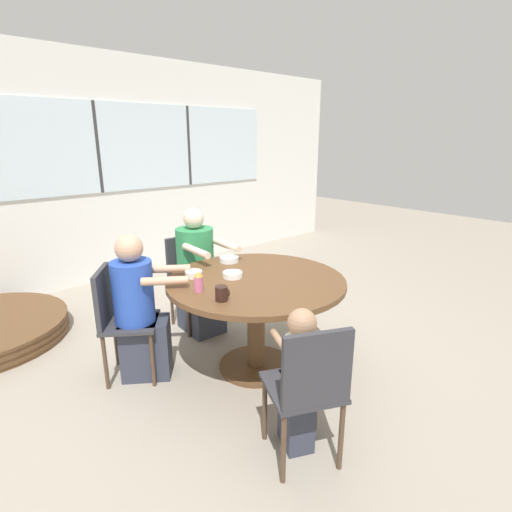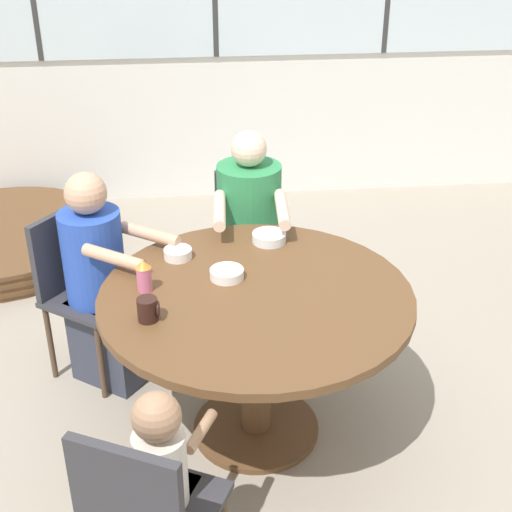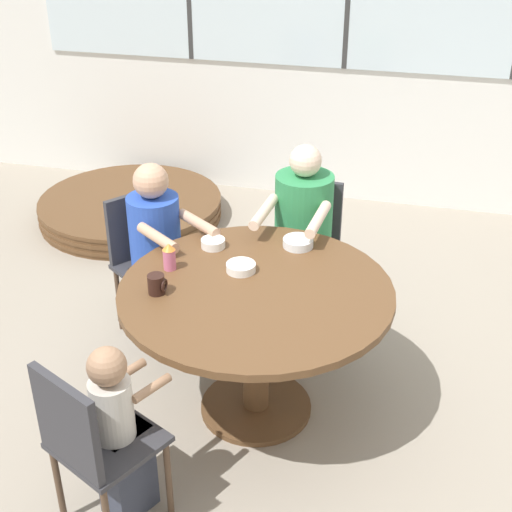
# 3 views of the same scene
# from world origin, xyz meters

# --- Properties ---
(ground_plane) EXTENTS (16.00, 16.00, 0.00)m
(ground_plane) POSITION_xyz_m (0.00, 0.00, 0.00)
(ground_plane) COLOR gray
(wall_back_with_windows) EXTENTS (8.40, 0.08, 2.80)m
(wall_back_with_windows) POSITION_xyz_m (0.00, 2.91, 1.42)
(wall_back_with_windows) COLOR silver
(wall_back_with_windows) RESTS_ON ground_plane
(dining_table) EXTENTS (1.37, 1.37, 0.77)m
(dining_table) POSITION_xyz_m (0.00, 0.00, 0.62)
(dining_table) COLOR brown
(dining_table) RESTS_ON ground_plane
(chair_for_woman_green_shirt) EXTENTS (0.43, 0.43, 0.89)m
(chair_for_woman_green_shirt) POSITION_xyz_m (0.07, 1.05, 0.53)
(chair_for_woman_green_shirt) COLOR #333338
(chair_for_woman_green_shirt) RESTS_ON ground_plane
(chair_for_man_blue_shirt) EXTENTS (0.56, 0.56, 0.89)m
(chair_for_man_blue_shirt) POSITION_xyz_m (-0.86, 0.62, 0.53)
(chair_for_man_blue_shirt) COLOR #333338
(chair_for_man_blue_shirt) RESTS_ON ground_plane
(person_woman_green_shirt) EXTENTS (0.40, 0.68, 1.19)m
(person_woman_green_shirt) POSITION_xyz_m (0.06, 0.89, 0.53)
(person_woman_green_shirt) COLOR #333847
(person_woman_green_shirt) RESTS_ON ground_plane
(person_man_blue_shirt) EXTENTS (0.62, 0.56, 1.14)m
(person_man_blue_shirt) POSITION_xyz_m (-0.72, 0.52, 0.52)
(person_man_blue_shirt) COLOR #333847
(person_man_blue_shirt) RESTS_ON ground_plane
(person_toddler) EXTENTS (0.31, 0.37, 0.92)m
(person_toddler) POSITION_xyz_m (-0.40, -0.81, 0.44)
(person_toddler) COLOR #333847
(person_toddler) RESTS_ON ground_plane
(coffee_mug) EXTENTS (0.09, 0.08, 0.10)m
(coffee_mug) POSITION_xyz_m (-0.45, -0.17, 0.82)
(coffee_mug) COLOR black
(coffee_mug) RESTS_ON dining_table
(sippy_cup) EXTENTS (0.07, 0.07, 0.15)m
(sippy_cup) POSITION_xyz_m (-0.48, 0.07, 0.85)
(sippy_cup) COLOR #CC668C
(sippy_cup) RESTS_ON dining_table
(bowl_white_shallow) EXTENTS (0.13, 0.13, 0.05)m
(bowl_white_shallow) POSITION_xyz_m (-0.33, 0.35, 0.79)
(bowl_white_shallow) COLOR white
(bowl_white_shallow) RESTS_ON dining_table
(bowl_cereal) EXTENTS (0.15, 0.15, 0.04)m
(bowl_cereal) POSITION_xyz_m (-0.12, 0.14, 0.79)
(bowl_cereal) COLOR white
(bowl_cereal) RESTS_ON dining_table
(bowl_fruit) EXTENTS (0.17, 0.17, 0.05)m
(bowl_fruit) POSITION_xyz_m (0.12, 0.48, 0.79)
(bowl_fruit) COLOR silver
(bowl_fruit) RESTS_ON dining_table
(folded_table_stack) EXTENTS (1.50, 1.50, 0.18)m
(folded_table_stack) POSITION_xyz_m (-1.60, 2.04, 0.09)
(folded_table_stack) COLOR brown
(folded_table_stack) RESTS_ON ground_plane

